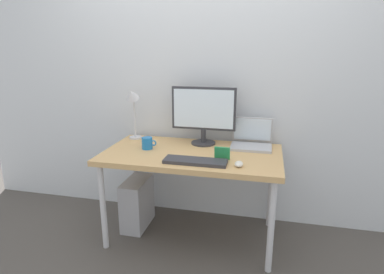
{
  "coord_description": "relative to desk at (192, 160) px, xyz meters",
  "views": [
    {
      "loc": [
        0.53,
        -2.29,
        1.5
      ],
      "look_at": [
        0.0,
        0.0,
        0.84
      ],
      "focal_mm": 30.21,
      "sensor_mm": 36.0,
      "label": 1
    }
  ],
  "objects": [
    {
      "name": "desk",
      "position": [
        0.0,
        0.0,
        0.0
      ],
      "size": [
        1.35,
        0.73,
        0.72
      ],
      "color": "tan",
      "rests_on": "ground_plane"
    },
    {
      "name": "desk_lamp",
      "position": [
        -0.57,
        0.24,
        0.39
      ],
      "size": [
        0.11,
        0.16,
        0.46
      ],
      "color": "silver",
      "rests_on": "desk"
    },
    {
      "name": "computer_tower",
      "position": [
        -0.49,
        0.05,
        -0.45
      ],
      "size": [
        0.18,
        0.36,
        0.42
      ],
      "primitive_type": "cube",
      "color": "#B2B2B7",
      "rests_on": "ground_plane"
    },
    {
      "name": "monitor",
      "position": [
        0.04,
        0.24,
        0.33
      ],
      "size": [
        0.52,
        0.2,
        0.47
      ],
      "color": "#333338",
      "rests_on": "desk"
    },
    {
      "name": "keyboard",
      "position": [
        0.08,
        -0.23,
        0.07
      ],
      "size": [
        0.44,
        0.14,
        0.02
      ],
      "primitive_type": "cube",
      "color": "#333338",
      "rests_on": "desk"
    },
    {
      "name": "photo_frame",
      "position": [
        0.25,
        -0.12,
        0.11
      ],
      "size": [
        0.11,
        0.02,
        0.09
      ],
      "primitive_type": "cube",
      "rotation": [
        0.08,
        0.0,
        0.0
      ],
      "color": "#268C4C",
      "rests_on": "desk"
    },
    {
      "name": "back_wall",
      "position": [
        0.0,
        0.43,
        0.64
      ],
      "size": [
        4.4,
        0.04,
        2.6
      ],
      "primitive_type": "cube",
      "color": "silver",
      "rests_on": "ground_plane"
    },
    {
      "name": "coffee_mug",
      "position": [
        -0.36,
        0.0,
        0.11
      ],
      "size": [
        0.12,
        0.08,
        0.09
      ],
      "color": "#1E72BF",
      "rests_on": "desk"
    },
    {
      "name": "mouse",
      "position": [
        0.38,
        -0.23,
        0.08
      ],
      "size": [
        0.06,
        0.09,
        0.03
      ],
      "primitive_type": "ellipsoid",
      "color": "silver",
      "rests_on": "desk"
    },
    {
      "name": "ground_plane",
      "position": [
        0.0,
        0.0,
        -0.66
      ],
      "size": [
        6.0,
        6.0,
        0.0
      ],
      "primitive_type": "plane",
      "color": "#4C4742"
    },
    {
      "name": "laptop",
      "position": [
        0.43,
        0.25,
        0.12
      ],
      "size": [
        0.32,
        0.27,
        0.23
      ],
      "color": "#B2B2B7",
      "rests_on": "desk"
    }
  ]
}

